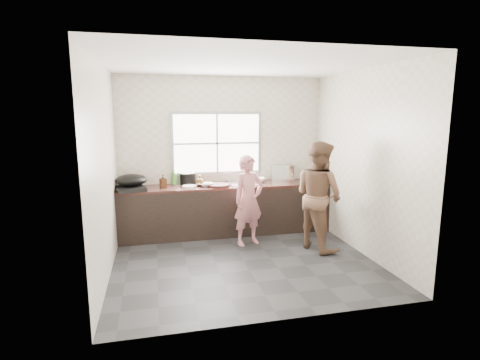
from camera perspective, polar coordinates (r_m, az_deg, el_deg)
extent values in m
cube|color=#29292B|center=(5.45, 0.53, -12.22)|extent=(3.60, 3.20, 0.01)
cube|color=silver|center=(5.08, 0.58, 17.32)|extent=(3.60, 3.20, 0.01)
cube|color=beige|center=(6.65, -2.70, 3.92)|extent=(3.60, 0.01, 2.70)
cube|color=silver|center=(4.99, -20.02, 1.24)|extent=(0.01, 3.20, 2.70)
cube|color=beige|center=(5.79, 18.22, 2.49)|extent=(0.01, 3.20, 2.70)
cube|color=beige|center=(3.58, 6.59, -1.54)|extent=(3.60, 0.01, 2.70)
cube|color=black|center=(6.52, -2.13, -4.61)|extent=(3.60, 0.62, 0.82)
cube|color=#321914|center=(6.42, -2.16, -0.90)|extent=(3.60, 0.64, 0.04)
cube|color=silver|center=(6.49, 0.88, -0.55)|extent=(0.55, 0.45, 0.02)
cylinder|color=silver|center=(6.66, 0.47, 0.99)|extent=(0.02, 0.02, 0.30)
cube|color=#9EA0A5|center=(6.60, -3.55, 5.61)|extent=(1.60, 0.05, 1.10)
cube|color=white|center=(6.58, -3.51, 5.59)|extent=(1.50, 0.01, 1.00)
imported|color=#CF7C82|center=(5.92, 1.30, -3.55)|extent=(0.56, 0.46, 1.34)
imported|color=brown|center=(5.83, 11.89, -2.34)|extent=(0.87, 0.98, 1.66)
cylinder|color=black|center=(6.28, -3.29, -0.80)|extent=(0.44, 0.44, 0.04)
cube|color=silver|center=(6.35, -5.78, -0.49)|extent=(0.23, 0.22, 0.01)
imported|color=white|center=(6.29, -5.20, -0.71)|extent=(0.25, 0.25, 0.06)
imported|color=silver|center=(6.63, 2.62, -0.08)|extent=(0.27, 0.27, 0.07)
imported|color=silver|center=(6.51, 2.14, -0.30)|extent=(0.24, 0.24, 0.06)
cylinder|color=black|center=(6.54, -7.96, 0.25)|extent=(0.30, 0.30, 0.19)
cylinder|color=white|center=(6.31, -7.69, -0.91)|extent=(0.25, 0.25, 0.02)
imported|color=#41892C|center=(6.52, -10.03, 0.51)|extent=(0.11, 0.11, 0.27)
imported|color=#3E200F|center=(6.30, -11.64, -0.23)|extent=(0.11, 0.12, 0.20)
imported|color=#442C11|center=(6.39, -6.16, -0.11)|extent=(0.16, 0.16, 0.16)
cylinder|color=white|center=(6.54, -8.79, -0.18)|extent=(0.09, 0.09, 0.10)
cube|color=black|center=(6.17, -16.46, -1.27)|extent=(0.55, 0.55, 0.07)
ellipsoid|color=black|center=(6.24, -16.23, 0.00)|extent=(0.60, 0.60, 0.19)
cube|color=silver|center=(6.81, 6.47, 1.11)|extent=(0.45, 0.36, 0.30)
cylinder|color=silver|center=(6.18, -15.62, -1.46)|extent=(0.27, 0.27, 0.01)
cylinder|color=silver|center=(6.55, -9.65, -0.60)|extent=(0.29, 0.29, 0.01)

